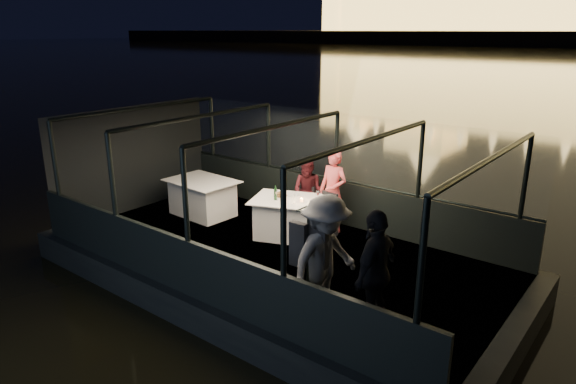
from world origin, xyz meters
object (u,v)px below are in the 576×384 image
Objects in this scene: coat_stand at (308,257)px; wine_bottle at (275,192)px; dining_table_central at (290,218)px; passenger_dark at (375,272)px; person_man_maroon at (308,190)px; passenger_stripe at (325,264)px; person_woman_coral at (333,195)px; dining_table_aft at (203,198)px; chair_port_right at (325,214)px; chair_port_left at (302,204)px.

coat_stand is 2.93m from wine_bottle.
dining_table_central is 0.84× the size of passenger_dark.
person_man_maroon is at bearing 99.31° from dining_table_central.
passenger_stripe is 6.44× the size of wine_bottle.
wine_bottle is (-0.69, -0.94, 0.17)m from person_woman_coral.
wine_bottle reaches higher than dining_table_aft.
coat_stand is at bearing -42.10° from wine_bottle.
dining_table_aft is 5.22× the size of wine_bottle.
passenger_stripe is (4.47, -1.91, 0.47)m from dining_table_aft.
wine_bottle is at bearing -121.69° from passenger_dark.
person_man_maroon is at bearing -134.26° from passenger_dark.
person_woman_coral is (-0.01, 0.30, 0.30)m from chair_port_right.
person_woman_coral is at bearing 18.78° from dining_table_aft.
person_woman_coral is at bearing -10.85° from person_man_maroon.
passenger_dark is at bearing -44.75° from person_woman_coral.
chair_port_right is at bearing -17.99° from chair_port_left.
coat_stand is at bearing -59.64° from person_woman_coral.
chair_port_left is 0.46× the size of passenger_dark.
chair_port_left is at bearing 48.10° from passenger_stripe.
chair_port_left is at bearing 173.53° from chair_port_right.
chair_port_right is at bearing 42.77° from wine_bottle.
chair_port_left reaches higher than dining_table_aft.
passenger_dark is 3.52m from wine_bottle.
person_woman_coral is 0.91× the size of passenger_stripe.
chair_port_right is (2.76, 0.64, 0.06)m from dining_table_aft.
dining_table_aft is 2.12m from wine_bottle.
person_man_maroon is (-0.61, 0.01, 0.00)m from person_woman_coral.
passenger_dark is (2.38, -2.36, 0.40)m from chair_port_right.
dining_table_central is 2.97m from coat_stand.
chair_port_left is at bearing -132.45° from passenger_dark.
chair_port_left is at bearing 127.58° from coat_stand.
person_woman_coral is (0.68, 0.10, 0.30)m from chair_port_left.
wine_bottle is (-0.01, -0.85, 0.47)m from chair_port_left.
coat_stand is 0.94m from passenger_dark.
person_woman_coral is (-1.49, 2.91, -0.15)m from coat_stand.
passenger_dark is 6.09× the size of wine_bottle.
dining_table_central is at bearing 4.75° from dining_table_aft.
person_woman_coral is 3.33m from passenger_stripe.
passenger_dark is at bearing 15.87° from coat_stand.
chair_port_left is 0.33m from person_man_maroon.
passenger_dark is at bearing -51.50° from person_man_maroon.
wine_bottle is at bearing -0.28° from dining_table_aft.
chair_port_left is 0.75m from person_woman_coral.
coat_stand reaches higher than dining_table_aft.
person_woman_coral reaches higher than chair_port_right.
coat_stand is at bearing -47.67° from dining_table_central.
wine_bottle is at bearing 137.90° from coat_stand.
chair_port_right is at bearing 42.23° from dining_table_central.
dining_table_central is at bearing -75.18° from chair_port_left.
person_woman_coral is 0.97× the size of passenger_dark.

